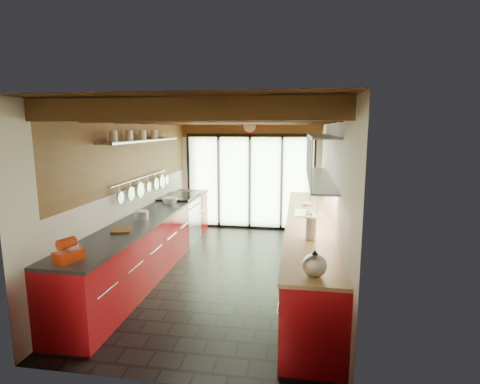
{
  "coord_description": "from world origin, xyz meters",
  "views": [
    {
      "loc": [
        1.1,
        -5.69,
        2.31
      ],
      "look_at": [
        0.14,
        0.4,
        1.25
      ],
      "focal_mm": 28.0,
      "sensor_mm": 36.0,
      "label": 1
    }
  ],
  "objects_px": {
    "paper_towel": "(311,228)",
    "soap_bottle": "(309,213)",
    "kettle": "(315,264)",
    "bowl": "(307,204)",
    "stand_mixer": "(69,252)"
  },
  "relations": [
    {
      "from": "paper_towel",
      "to": "soap_bottle",
      "type": "height_order",
      "value": "paper_towel"
    },
    {
      "from": "kettle",
      "to": "bowl",
      "type": "xyz_separation_m",
      "value": [
        0.0,
        3.32,
        -0.1
      ]
    },
    {
      "from": "soap_bottle",
      "to": "paper_towel",
      "type": "bearing_deg",
      "value": -90.0
    },
    {
      "from": "kettle",
      "to": "soap_bottle",
      "type": "xyz_separation_m",
      "value": [
        0.0,
        2.36,
        -0.04
      ]
    },
    {
      "from": "bowl",
      "to": "soap_bottle",
      "type": "bearing_deg",
      "value": -90.0
    },
    {
      "from": "kettle",
      "to": "paper_towel",
      "type": "height_order",
      "value": "paper_towel"
    },
    {
      "from": "soap_bottle",
      "to": "kettle",
      "type": "bearing_deg",
      "value": -90.0
    },
    {
      "from": "stand_mixer",
      "to": "paper_towel",
      "type": "height_order",
      "value": "paper_towel"
    },
    {
      "from": "kettle",
      "to": "paper_towel",
      "type": "xyz_separation_m",
      "value": [
        -0.0,
        1.19,
        0.03
      ]
    },
    {
      "from": "soap_bottle",
      "to": "bowl",
      "type": "xyz_separation_m",
      "value": [
        0.0,
        0.96,
        -0.06
      ]
    },
    {
      "from": "stand_mixer",
      "to": "kettle",
      "type": "distance_m",
      "value": 2.54
    },
    {
      "from": "kettle",
      "to": "soap_bottle",
      "type": "distance_m",
      "value": 2.36
    },
    {
      "from": "paper_towel",
      "to": "bowl",
      "type": "relative_size",
      "value": 1.77
    },
    {
      "from": "paper_towel",
      "to": "kettle",
      "type": "bearing_deg",
      "value": -90.0
    },
    {
      "from": "stand_mixer",
      "to": "bowl",
      "type": "relative_size",
      "value": 1.67
    }
  ]
}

